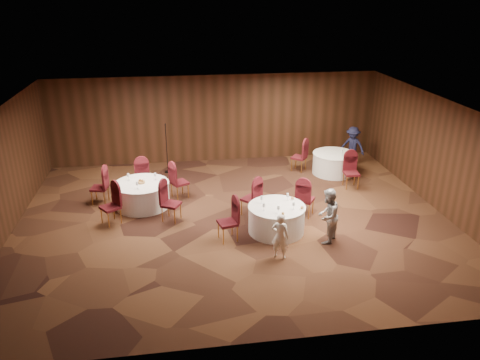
{
  "coord_description": "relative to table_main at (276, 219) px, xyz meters",
  "views": [
    {
      "loc": [
        -1.57,
        -11.71,
        6.05
      ],
      "look_at": [
        0.2,
        0.2,
        1.1
      ],
      "focal_mm": 35.0,
      "sensor_mm": 36.0,
      "label": 1
    }
  ],
  "objects": [
    {
      "name": "table_main",
      "position": [
        0.0,
        0.0,
        0.0
      ],
      "size": [
        1.52,
        1.52,
        0.74
      ],
      "color": "white",
      "rests_on": "ground"
    },
    {
      "name": "table_left",
      "position": [
        -3.6,
        2.13,
        0.0
      ],
      "size": [
        1.62,
        1.62,
        0.74
      ],
      "color": "white",
      "rests_on": "ground"
    },
    {
      "name": "room_shell",
      "position": [
        -1.02,
        0.88,
        1.59
      ],
      "size": [
        12.0,
        12.0,
        12.0
      ],
      "color": "silver",
      "rests_on": "ground"
    },
    {
      "name": "chairs_left",
      "position": [
        -3.64,
        2.14,
        0.12
      ],
      "size": [
        3.05,
        2.91,
        1.0
      ],
      "color": "#3B0B12",
      "rests_on": "ground"
    },
    {
      "name": "chairs_right",
      "position": [
        2.42,
        3.46,
        0.12
      ],
      "size": [
        1.92,
        2.39,
        1.0
      ],
      "color": "#3B0B12",
      "rests_on": "ground"
    },
    {
      "name": "table_right",
      "position": [
        2.92,
        3.88,
        0.0
      ],
      "size": [
        1.49,
        1.49,
        0.74
      ],
      "color": "white",
      "rests_on": "ground"
    },
    {
      "name": "tabletop_right",
      "position": [
        3.08,
        3.63,
        0.52
      ],
      "size": [
        0.08,
        0.08,
        0.22
      ],
      "color": "silver",
      "rests_on": "table_right"
    },
    {
      "name": "man_c",
      "position": [
        3.85,
        4.62,
        0.34
      ],
      "size": [
        1.05,
        1.02,
        1.44
      ],
      "primitive_type": "imported",
      "rotation": [
        0.0,
        0.0,
        5.55
      ],
      "color": "black",
      "rests_on": "ground"
    },
    {
      "name": "ground",
      "position": [
        -1.02,
        0.88,
        -0.38
      ],
      "size": [
        12.0,
        12.0,
        0.0
      ],
      "primitive_type": "plane",
      "color": "black",
      "rests_on": "ground"
    },
    {
      "name": "tabletop_main",
      "position": [
        0.16,
        -0.1,
        0.47
      ],
      "size": [
        1.11,
        1.03,
        0.22
      ],
      "color": "silver",
      "rests_on": "table_main"
    },
    {
      "name": "mic_stand",
      "position": [
        -2.85,
        4.85,
        0.15
      ],
      "size": [
        0.24,
        0.24,
        1.76
      ],
      "color": "black",
      "rests_on": "ground"
    },
    {
      "name": "woman_b",
      "position": [
        1.15,
        -0.72,
        0.35
      ],
      "size": [
        0.87,
        0.9,
        1.46
      ],
      "primitive_type": "imported",
      "rotation": [
        0.0,
        0.0,
        4.07
      ],
      "color": "#A4A5A9",
      "rests_on": "ground"
    },
    {
      "name": "chairs_main",
      "position": [
        -0.28,
        0.56,
        0.12
      ],
      "size": [
        3.03,
        2.03,
        1.0
      ],
      "color": "#3B0B12",
      "rests_on": "ground"
    },
    {
      "name": "woman_a",
      "position": [
        -0.21,
        -1.31,
        0.21
      ],
      "size": [
        0.51,
        0.44,
        1.17
      ],
      "primitive_type": "imported",
      "rotation": [
        0.0,
        0.0,
        2.67
      ],
      "color": "white",
      "rests_on": "ground"
    },
    {
      "name": "tabletop_left",
      "position": [
        -3.61,
        2.14,
        0.45
      ],
      "size": [
        0.86,
        0.75,
        0.22
      ],
      "color": "silver",
      "rests_on": "table_left"
    }
  ]
}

